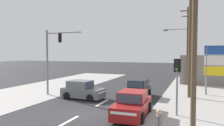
# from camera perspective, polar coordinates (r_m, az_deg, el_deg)

# --- Properties ---
(ground_plane) EXTENTS (140.00, 140.00, 0.00)m
(ground_plane) POSITION_cam_1_polar(r_m,az_deg,el_deg) (14.76, -7.28, -12.77)
(ground_plane) COLOR #28282B
(lane_dash_near) EXTENTS (0.20, 2.40, 0.01)m
(lane_dash_near) POSITION_cam_1_polar(r_m,az_deg,el_deg) (13.10, -11.55, -14.81)
(lane_dash_near) COLOR silver
(lane_dash_near) RESTS_ON ground
(lane_dash_mid) EXTENTS (0.20, 2.40, 0.01)m
(lane_dash_mid) POSITION_cam_1_polar(r_m,az_deg,el_deg) (17.38, -2.53, -10.34)
(lane_dash_mid) COLOR silver
(lane_dash_mid) RESTS_ON ground
(lane_dash_far) EXTENTS (0.20, 2.40, 0.01)m
(lane_dash_far) POSITION_cam_1_polar(r_m,az_deg,el_deg) (21.96, 2.70, -7.55)
(lane_dash_far) COLOR silver
(lane_dash_far) RESTS_ON ground
(kerb_left_verge) EXTENTS (8.00, 40.00, 0.02)m
(kerb_left_verge) POSITION_cam_1_polar(r_m,az_deg,el_deg) (22.81, -21.64, -7.34)
(kerb_left_verge) COLOR #A39E99
(kerb_left_verge) RESTS_ON ground
(utility_pole_foreground_right) EXTENTS (3.78, 0.35, 10.12)m
(utility_pole_foreground_right) POSITION_cam_1_polar(r_m,az_deg,el_deg) (11.24, 20.14, 10.14)
(utility_pole_foreground_right) COLOR #4C3D2B
(utility_pole_foreground_right) RESTS_ON ground
(utility_pole_midground_right) EXTENTS (1.80, 0.26, 10.30)m
(utility_pole_midground_right) POSITION_cam_1_polar(r_m,az_deg,el_deg) (20.16, 19.71, 6.75)
(utility_pole_midground_right) COLOR #4C3D2B
(utility_pole_midground_right) RESTS_ON ground
(utility_pole_background_right) EXTENTS (3.78, 0.28, 9.36)m
(utility_pole_background_right) POSITION_cam_1_polar(r_m,az_deg,el_deg) (27.74, 18.87, 4.91)
(utility_pole_background_right) COLOR #4C3D2B
(utility_pole_background_right) RESTS_ON ground
(traffic_signal_mast) EXTENTS (3.69, 0.44, 6.00)m
(traffic_signal_mast) POSITION_cam_1_polar(r_m,az_deg,el_deg) (20.76, -15.41, 2.37)
(traffic_signal_mast) COLOR slate
(traffic_signal_mast) RESTS_ON ground
(pedestal_signal_right_kerb) EXTENTS (0.44, 0.31, 3.56)m
(pedestal_signal_right_kerb) POSITION_cam_1_polar(r_m,az_deg,el_deg) (14.12, 16.64, -3.57)
(pedestal_signal_right_kerb) COLOR slate
(pedestal_signal_right_kerb) RESTS_ON ground
(shopping_plaza_sign) EXTENTS (2.10, 0.16, 4.60)m
(shopping_plaza_sign) POSITION_cam_1_polar(r_m,az_deg,el_deg) (22.01, 25.66, 0.01)
(shopping_plaza_sign) COLOR slate
(shopping_plaza_sign) RESTS_ON ground
(hatchback_oncoming_mid) EXTENTS (1.85, 3.68, 1.53)m
(hatchback_oncoming_mid) POSITION_cam_1_polar(r_m,az_deg,el_deg) (19.45, 6.76, -6.83)
(hatchback_oncoming_mid) COLOR black
(hatchback_oncoming_mid) RESTS_ON ground
(hatchback_crossing_left) EXTENTS (3.71, 1.92, 1.53)m
(hatchback_crossing_left) POSITION_cam_1_polar(r_m,az_deg,el_deg) (18.98, -7.80, -7.08)
(hatchback_crossing_left) COLOR slate
(hatchback_crossing_left) RESTS_ON ground
(sedan_receding_far) EXTENTS (2.00, 4.29, 1.56)m
(sedan_receding_far) POSITION_cam_1_polar(r_m,az_deg,el_deg) (13.84, 5.40, -10.80)
(sedan_receding_far) COLOR maroon
(sedan_receding_far) RESTS_ON ground
(pedestrian_at_kerb) EXTENTS (0.27, 0.56, 1.63)m
(pedestrian_at_kerb) POSITION_cam_1_polar(r_m,az_deg,el_deg) (9.55, 12.13, -15.77)
(pedestrian_at_kerb) COLOR #232838
(pedestrian_at_kerb) RESTS_ON ground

